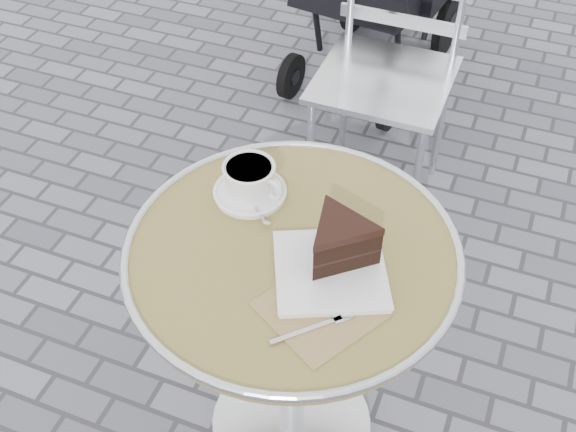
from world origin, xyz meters
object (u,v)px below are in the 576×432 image
at_px(cappuccino_set, 250,183).
at_px(bistro_chair, 396,38).
at_px(cafe_table, 292,299).
at_px(cake_plate_set, 338,249).

relative_size(cappuccino_set, bistro_chair, 0.18).
height_order(cafe_table, cappuccino_set, cappuccino_set).
bearing_deg(bistro_chair, cake_plate_set, -81.23).
bearing_deg(bistro_chair, cafe_table, -86.24).
distance_m(cappuccino_set, cake_plate_set, 0.28).
xyz_separation_m(cafe_table, cappuccino_set, (-0.15, 0.12, 0.20)).
distance_m(cake_plate_set, bistro_chair, 1.16).
xyz_separation_m(cake_plate_set, bistro_chair, (-0.17, 1.13, -0.19)).
xyz_separation_m(cappuccino_set, cake_plate_set, (0.25, -0.13, 0.02)).
bearing_deg(cake_plate_set, bistro_chair, 73.80).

